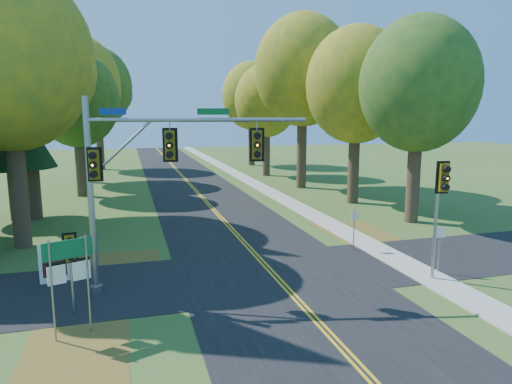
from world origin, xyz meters
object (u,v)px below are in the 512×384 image
object	(u,v)px
traffic_mast	(145,169)
route_sign_cluster	(69,267)
info_kiosk	(54,263)
east_signal_pole	(441,191)

from	to	relation	value
traffic_mast	route_sign_cluster	bearing A→B (deg)	-117.53
info_kiosk	east_signal_pole	bearing A→B (deg)	-26.30
east_signal_pole	route_sign_cluster	bearing A→B (deg)	-171.34
route_sign_cluster	info_kiosk	size ratio (longest dim) A/B	1.95
east_signal_pole	traffic_mast	bearing A→B (deg)	174.95
east_signal_pole	route_sign_cluster	xyz separation A→B (m)	(-13.83, -1.00, -1.55)
route_sign_cluster	info_kiosk	bearing A→B (deg)	82.74
route_sign_cluster	east_signal_pole	bearing A→B (deg)	-16.41
info_kiosk	route_sign_cluster	bearing A→B (deg)	-87.70
east_signal_pole	info_kiosk	distance (m)	15.87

